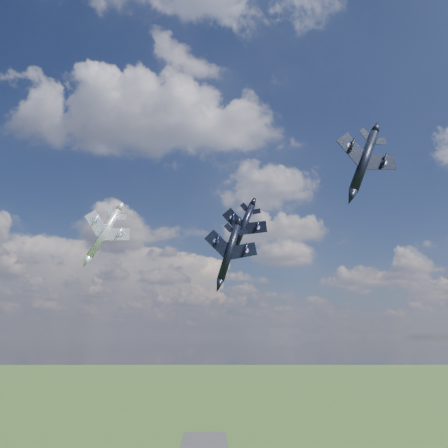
{
  "coord_description": "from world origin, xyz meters",
  "views": [
    {
      "loc": [
        2.89,
        -67.48,
        61.46
      ],
      "look_at": [
        5.37,
        11.85,
        82.1
      ],
      "focal_mm": 35.0,
      "sensor_mm": 36.0,
      "label": 1
    }
  ],
  "objects_px": {
    "jet_lead_navy": "(229,252)",
    "jet_high_navy": "(243,228)",
    "jet_left_silver": "(104,233)",
    "jet_right_navy": "(364,161)"
  },
  "relations": [
    {
      "from": "jet_lead_navy",
      "to": "jet_right_navy",
      "type": "distance_m",
      "value": 37.29
    },
    {
      "from": "jet_right_navy",
      "to": "jet_left_silver",
      "type": "height_order",
      "value": "jet_right_navy"
    },
    {
      "from": "jet_right_navy",
      "to": "jet_lead_navy",
      "type": "bearing_deg",
      "value": 110.05
    },
    {
      "from": "jet_lead_navy",
      "to": "jet_left_silver",
      "type": "relative_size",
      "value": 1.08
    },
    {
      "from": "jet_lead_navy",
      "to": "jet_high_navy",
      "type": "distance_m",
      "value": 9.21
    },
    {
      "from": "jet_lead_navy",
      "to": "jet_right_navy",
      "type": "relative_size",
      "value": 1.25
    },
    {
      "from": "jet_left_silver",
      "to": "jet_right_navy",
      "type": "bearing_deg",
      "value": -36.78
    },
    {
      "from": "jet_lead_navy",
      "to": "jet_right_navy",
      "type": "xyz_separation_m",
      "value": [
        16.75,
        -32.73,
        6.23
      ]
    },
    {
      "from": "jet_lead_navy",
      "to": "jet_high_navy",
      "type": "bearing_deg",
      "value": 59.99
    },
    {
      "from": "jet_lead_navy",
      "to": "jet_left_silver",
      "type": "bearing_deg",
      "value": -176.88
    }
  ]
}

